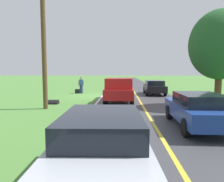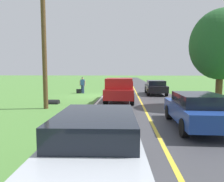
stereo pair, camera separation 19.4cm
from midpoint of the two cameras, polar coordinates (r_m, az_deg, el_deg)
The scene contains 13 objects.
ground_plane at distance 19.49m, azimuth -5.42°, elevation -1.39°, with size 200.00×200.00×0.00m, color #4C7F38.
road_surface at distance 19.33m, azimuth 6.62°, elevation -1.45°, with size 6.87×120.00×0.00m, color #3D3D42.
lane_edge_line at distance 19.39m, azimuth -3.03°, elevation -1.39°, with size 0.16×117.60×0.00m, color silver.
lane_centre_line at distance 19.33m, azimuth 6.62°, elevation -1.44°, with size 0.14×117.60×0.00m, color gold.
hitchhiker_walking at distance 22.06m, azimuth -8.72°, elevation 1.92°, with size 0.62×0.52×1.75m.
suitcase_carried at distance 22.15m, azimuth -9.80°, elevation -0.06°, with size 0.20×0.46×0.44m, color black.
pickup_truck_passing at distance 15.56m, azimuth 1.66°, elevation 0.50°, with size 2.17×5.43×1.82m.
tree_far_side_near at distance 14.99m, azimuth 27.34°, elevation 11.22°, with size 3.83×3.83×6.19m.
sedan_mid_oncoming at distance 9.21m, azimuth 22.08°, elevation -4.64°, with size 1.98×4.43×1.41m.
sedan_near_oncoming at distance 21.17m, azimuth 11.35°, elevation 1.12°, with size 2.01×4.44×1.41m.
sedan_ahead_same_lane at distance 4.45m, azimuth -4.19°, elevation -14.88°, with size 2.06×4.46×1.41m.
utility_pole_roadside at distance 13.39m, azimuth -18.70°, elevation 11.56°, with size 0.28×0.28×7.60m, color brown.
drainage_culvert at distance 15.32m, azimuth -16.38°, elevation -3.44°, with size 0.60×0.60×0.80m, color black.
Camera 1 is at (-2.69, 19.15, 2.30)m, focal length 33.11 mm.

